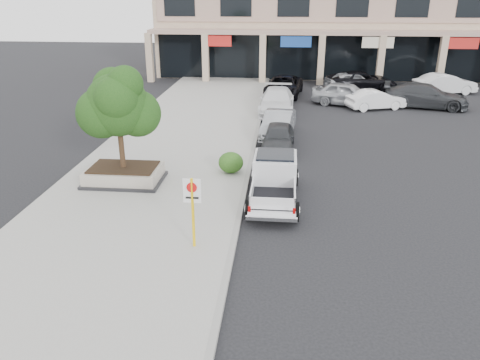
% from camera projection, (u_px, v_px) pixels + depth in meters
% --- Properties ---
extents(ground, '(120.00, 120.00, 0.00)m').
position_uv_depth(ground, '(282.00, 230.00, 16.10)').
color(ground, black).
rests_on(ground, ground).
extents(sidewalk, '(8.00, 52.00, 0.15)m').
position_uv_depth(sidewalk, '(167.00, 163.00, 22.08)').
color(sidewalk, gray).
rests_on(sidewalk, ground).
extents(curb, '(0.20, 52.00, 0.15)m').
position_uv_depth(curb, '(250.00, 166.00, 21.74)').
color(curb, gray).
rests_on(curb, ground).
extents(strip_mall, '(40.55, 12.43, 9.50)m').
position_uv_depth(strip_mall, '(370.00, 23.00, 44.91)').
color(strip_mall, tan).
rests_on(strip_mall, ground).
extents(planter, '(3.20, 2.20, 0.68)m').
position_uv_depth(planter, '(124.00, 174.00, 19.64)').
color(planter, black).
rests_on(planter, sidewalk).
extents(planter_tree, '(2.90, 2.55, 4.00)m').
position_uv_depth(planter_tree, '(122.00, 105.00, 18.66)').
color(planter_tree, black).
rests_on(planter_tree, planter).
extents(no_parking_sign, '(0.55, 0.09, 2.30)m').
position_uv_depth(no_parking_sign, '(193.00, 203.00, 14.23)').
color(no_parking_sign, yellow).
rests_on(no_parking_sign, sidewalk).
extents(hedge, '(1.10, 0.99, 0.93)m').
position_uv_depth(hedge, '(231.00, 162.00, 20.56)').
color(hedge, '#1C4C15').
rests_on(hedge, sidewalk).
extents(pickup_truck, '(1.94, 5.15, 1.62)m').
position_uv_depth(pickup_truck, '(274.00, 181.00, 18.06)').
color(pickup_truck, silver).
rests_on(pickup_truck, ground).
extents(curb_car_a, '(1.72, 4.01, 1.35)m').
position_uv_depth(curb_car_a, '(278.00, 137.00, 23.90)').
color(curb_car_a, '#2A2C2F').
rests_on(curb_car_a, ground).
extents(curb_car_b, '(2.03, 4.48, 1.43)m').
position_uv_depth(curb_car_b, '(278.00, 124.00, 26.06)').
color(curb_car_b, gray).
rests_on(curb_car_b, ground).
extents(curb_car_c, '(2.37, 5.53, 1.59)m').
position_uv_depth(curb_car_c, '(277.00, 101.00, 31.11)').
color(curb_car_c, white).
rests_on(curb_car_c, ground).
extents(curb_car_d, '(3.24, 5.77, 1.52)m').
position_uv_depth(curb_car_d, '(284.00, 86.00, 36.09)').
color(curb_car_d, black).
rests_on(curb_car_d, ground).
extents(lot_car_a, '(5.20, 3.43, 1.64)m').
position_uv_depth(lot_car_a, '(347.00, 94.00, 33.10)').
color(lot_car_a, '#A6A8AE').
rests_on(lot_car_a, ground).
extents(lot_car_b, '(4.27, 2.67, 1.33)m').
position_uv_depth(lot_car_b, '(376.00, 100.00, 32.14)').
color(lot_car_b, white).
rests_on(lot_car_b, ground).
extents(lot_car_c, '(6.03, 3.51, 1.64)m').
position_uv_depth(lot_car_c, '(426.00, 96.00, 32.52)').
color(lot_car_c, '#2E3034').
rests_on(lot_car_c, ground).
extents(lot_car_d, '(5.81, 3.04, 1.56)m').
position_uv_depth(lot_car_d, '(361.00, 81.00, 38.07)').
color(lot_car_d, black).
rests_on(lot_car_d, ground).
extents(lot_car_e, '(4.91, 3.11, 1.56)m').
position_uv_depth(lot_car_e, '(353.00, 81.00, 37.96)').
color(lot_car_e, '#A4A7AC').
rests_on(lot_car_e, ground).
extents(lot_car_f, '(5.13, 3.01, 1.60)m').
position_uv_depth(lot_car_f, '(445.00, 84.00, 36.75)').
color(lot_car_f, silver).
rests_on(lot_car_f, ground).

